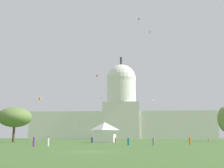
{
  "coord_description": "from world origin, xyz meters",
  "views": [
    {
      "loc": [
        4.53,
        -30.09,
        1.54
      ],
      "look_at": [
        -3.69,
        80.37,
        23.39
      ],
      "focal_mm": 43.39,
      "sensor_mm": 36.0,
      "label": 1
    }
  ],
  "objects_px": {
    "event_tent": "(105,132)",
    "kite_gold_low": "(40,99)",
    "person_white_front_center": "(48,142)",
    "person_grey_lawn_far_right": "(154,142)",
    "tree_west_far": "(15,117)",
    "kite_turquoise_low": "(104,100)",
    "kite_blue_low": "(78,126)",
    "capitol_building": "(121,115)",
    "kite_pink_mid": "(153,101)",
    "person_navy_near_tree_west": "(92,140)",
    "kite_red_mid": "(97,76)",
    "person_tan_front_right": "(209,140)",
    "kite_magenta_high": "(138,20)",
    "person_red_edge_west": "(115,140)",
    "person_orange_edge_east": "(190,141)",
    "kite_green_high": "(149,32)",
    "person_teal_back_right": "(129,142)",
    "person_purple_mid_center": "(34,142)"
  },
  "relations": [
    {
      "from": "event_tent",
      "to": "kite_gold_low",
      "type": "bearing_deg",
      "value": 142.57
    },
    {
      "from": "person_white_front_center",
      "to": "person_grey_lawn_far_right",
      "type": "height_order",
      "value": "person_white_front_center"
    },
    {
      "from": "person_white_front_center",
      "to": "kite_gold_low",
      "type": "height_order",
      "value": "kite_gold_low"
    },
    {
      "from": "tree_west_far",
      "to": "kite_turquoise_low",
      "type": "relative_size",
      "value": 3.72
    },
    {
      "from": "kite_turquoise_low",
      "to": "kite_blue_low",
      "type": "height_order",
      "value": "kite_turquoise_low"
    },
    {
      "from": "event_tent",
      "to": "kite_turquoise_low",
      "type": "distance_m",
      "value": 9.88
    },
    {
      "from": "kite_turquoise_low",
      "to": "kite_gold_low",
      "type": "relative_size",
      "value": 3.16
    },
    {
      "from": "tree_west_far",
      "to": "person_grey_lawn_far_right",
      "type": "height_order",
      "value": "tree_west_far"
    },
    {
      "from": "capitol_building",
      "to": "event_tent",
      "type": "xyz_separation_m",
      "value": [
        -0.13,
        -128.99,
        -15.69
      ]
    },
    {
      "from": "kite_turquoise_low",
      "to": "kite_pink_mid",
      "type": "height_order",
      "value": "kite_pink_mid"
    },
    {
      "from": "tree_west_far",
      "to": "person_navy_near_tree_west",
      "type": "xyz_separation_m",
      "value": [
        27.08,
        -9.4,
        -7.17
      ]
    },
    {
      "from": "kite_red_mid",
      "to": "tree_west_far",
      "type": "bearing_deg",
      "value": -131.24
    },
    {
      "from": "person_navy_near_tree_west",
      "to": "kite_turquoise_low",
      "type": "relative_size",
      "value": 0.51
    },
    {
      "from": "person_grey_lawn_far_right",
      "to": "kite_pink_mid",
      "type": "bearing_deg",
      "value": -80.91
    },
    {
      "from": "person_white_front_center",
      "to": "person_tan_front_right",
      "type": "relative_size",
      "value": 1.13
    },
    {
      "from": "kite_pink_mid",
      "to": "kite_magenta_high",
      "type": "height_order",
      "value": "kite_magenta_high"
    },
    {
      "from": "person_grey_lawn_far_right",
      "to": "kite_red_mid",
      "type": "relative_size",
      "value": 0.4
    },
    {
      "from": "event_tent",
      "to": "person_red_edge_west",
      "type": "xyz_separation_m",
      "value": [
        3.8,
        -7.09,
        -2.42
      ]
    },
    {
      "from": "person_orange_edge_east",
      "to": "kite_green_high",
      "type": "distance_m",
      "value": 93.06
    },
    {
      "from": "event_tent",
      "to": "kite_red_mid",
      "type": "height_order",
      "value": "kite_red_mid"
    },
    {
      "from": "person_teal_back_right",
      "to": "tree_west_far",
      "type": "bearing_deg",
      "value": 152.6
    },
    {
      "from": "event_tent",
      "to": "person_orange_edge_east",
      "type": "relative_size",
      "value": 4.14
    },
    {
      "from": "kite_green_high",
      "to": "kite_blue_low",
      "type": "distance_m",
      "value": 86.99
    },
    {
      "from": "person_orange_edge_east",
      "to": "kite_red_mid",
      "type": "bearing_deg",
      "value": -130.68
    },
    {
      "from": "tree_west_far",
      "to": "kite_blue_low",
      "type": "bearing_deg",
      "value": 89.84
    },
    {
      "from": "person_white_front_center",
      "to": "person_purple_mid_center",
      "type": "bearing_deg",
      "value": 65.04
    },
    {
      "from": "person_navy_near_tree_west",
      "to": "kite_gold_low",
      "type": "relative_size",
      "value": 1.62
    },
    {
      "from": "person_white_front_center",
      "to": "kite_gold_low",
      "type": "bearing_deg",
      "value": -47.29
    },
    {
      "from": "person_red_edge_west",
      "to": "person_tan_front_right",
      "type": "xyz_separation_m",
      "value": [
        27.48,
        7.17,
        -0.04
      ]
    },
    {
      "from": "capitol_building",
      "to": "person_teal_back_right",
      "type": "bearing_deg",
      "value": -87.24
    },
    {
      "from": "kite_magenta_high",
      "to": "person_white_front_center",
      "type": "bearing_deg",
      "value": -18.88
    },
    {
      "from": "person_white_front_center",
      "to": "person_orange_edge_east",
      "type": "bearing_deg",
      "value": -134.33
    },
    {
      "from": "capitol_building",
      "to": "kite_gold_low",
      "type": "height_order",
      "value": "capitol_building"
    },
    {
      "from": "person_grey_lawn_far_right",
      "to": "kite_blue_low",
      "type": "xyz_separation_m",
      "value": [
        -42.14,
        138.11,
        8.84
      ]
    },
    {
      "from": "person_navy_near_tree_west",
      "to": "kite_red_mid",
      "type": "distance_m",
      "value": 65.14
    },
    {
      "from": "kite_gold_low",
      "to": "capitol_building",
      "type": "bearing_deg",
      "value": 89.42
    },
    {
      "from": "person_white_front_center",
      "to": "kite_magenta_high",
      "type": "height_order",
      "value": "kite_magenta_high"
    },
    {
      "from": "capitol_building",
      "to": "kite_turquoise_low",
      "type": "height_order",
      "value": "capitol_building"
    },
    {
      "from": "event_tent",
      "to": "person_white_front_center",
      "type": "xyz_separation_m",
      "value": [
        -6.28,
        -36.53,
        -2.36
      ]
    },
    {
      "from": "person_orange_edge_east",
      "to": "person_grey_lawn_far_right",
      "type": "bearing_deg",
      "value": -23.58
    },
    {
      "from": "person_white_front_center",
      "to": "person_grey_lawn_far_right",
      "type": "bearing_deg",
      "value": -142.43
    },
    {
      "from": "event_tent",
      "to": "kite_blue_low",
      "type": "bearing_deg",
      "value": 111.59
    },
    {
      "from": "kite_magenta_high",
      "to": "kite_pink_mid",
      "type": "bearing_deg",
      "value": 163.38
    },
    {
      "from": "capitol_building",
      "to": "kite_magenta_high",
      "type": "distance_m",
      "value": 107.06
    },
    {
      "from": "kite_pink_mid",
      "to": "kite_blue_low",
      "type": "height_order",
      "value": "kite_pink_mid"
    },
    {
      "from": "person_tan_front_right",
      "to": "person_white_front_center",
      "type": "bearing_deg",
      "value": 82.21
    },
    {
      "from": "person_grey_lawn_far_right",
      "to": "kite_gold_low",
      "type": "height_order",
      "value": "kite_gold_low"
    },
    {
      "from": "person_teal_back_right",
      "to": "kite_blue_low",
      "type": "bearing_deg",
      "value": 118.22
    },
    {
      "from": "event_tent",
      "to": "person_teal_back_right",
      "type": "distance_m",
      "value": 30.83
    },
    {
      "from": "person_orange_edge_east",
      "to": "kite_red_mid",
      "type": "relative_size",
      "value": 0.43
    }
  ]
}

